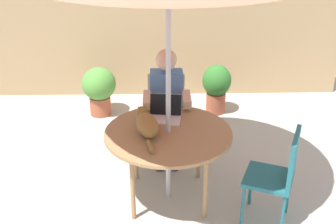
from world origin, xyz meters
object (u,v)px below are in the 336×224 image
Objects in this scene: chair_empty at (280,171)px; chair_occupied at (166,109)px; patio_table at (168,137)px; potted_plant_by_chair at (216,86)px; laptop at (165,112)px; person_seated at (167,101)px; cat at (146,124)px; potted_plant_near_fence at (99,88)px.

chair_occupied is at bearing 126.56° from chair_empty.
potted_plant_by_chair is at bearing 69.91° from patio_table.
laptop is at bearing -92.23° from chair_occupied.
chair_occupied is 0.73× the size of person_seated.
person_seated is 0.74m from cat.
chair_empty reaches higher than potted_plant_by_chair.
chair_empty is 0.73× the size of person_seated.
laptop is at bearing -93.07° from person_seated.
potted_plant_by_chair reaches higher than potted_plant_near_fence.
chair_occupied is 1.37× the size of potted_plant_near_fence.
laptop is (-0.95, 0.68, 0.24)m from chair_empty.
person_seated reaches higher than potted_plant_by_chair.
laptop is (-0.02, 0.29, 0.11)m from patio_table.
patio_table is 1.02m from chair_empty.
cat is at bearing -105.45° from person_seated.
cat is 2.11m from potted_plant_by_chair.
patio_table is 1.77× the size of potted_plant_near_fence.
person_seated is at bearing 90.00° from patio_table.
potted_plant_by_chair is (0.69, 1.17, -0.32)m from person_seated.
patio_table is 0.93× the size of person_seated.
potted_plant_near_fence is at bearing 109.81° from cat.
potted_plant_near_fence is 0.98× the size of potted_plant_by_chair.
chair_occupied is at bearing 87.77° from laptop.
potted_plant_by_chair is at bearing 64.82° from cat.
potted_plant_by_chair is at bearing 65.95° from laptop.
person_seated reaches higher than potted_plant_near_fence.
potted_plant_by_chair is at bearing 55.82° from chair_occupied.
person_seated is at bearing -90.00° from chair_occupied.
chair_occupied reaches higher than patio_table.
person_seated is at bearing 86.93° from laptop.
potted_plant_near_fence is (-0.86, 1.14, -0.32)m from person_seated.
laptop reaches higher than cat.
chair_empty is 2.28m from potted_plant_by_chair.
chair_occupied is (0.00, 0.86, -0.13)m from patio_table.
cat is (-0.20, 0.00, 0.13)m from patio_table.
chair_empty is 1.20m from laptop.
potted_plant_by_chair is (0.71, 1.59, -0.39)m from laptop.
chair_occupied is at bearing 90.00° from person_seated.
potted_plant_near_fence is (-1.79, 2.24, -0.15)m from chair_empty.
person_seated is 1.89× the size of potted_plant_near_fence.
chair_empty is at bearing -53.44° from chair_occupied.
cat is 2.01m from potted_plant_near_fence.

